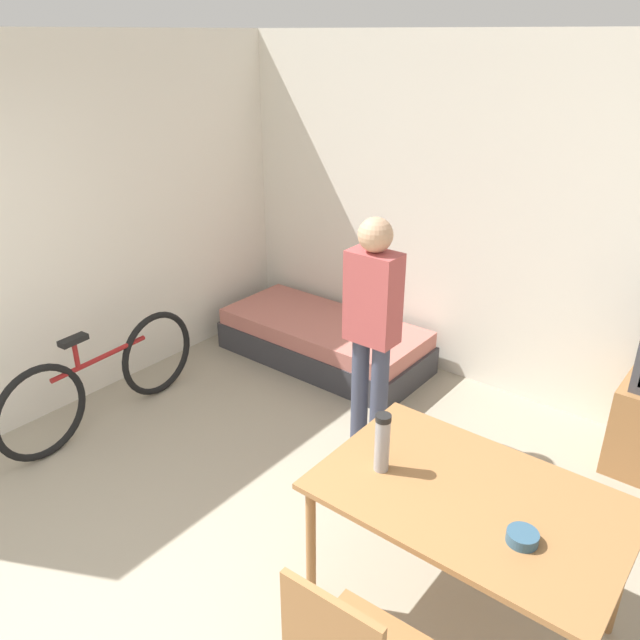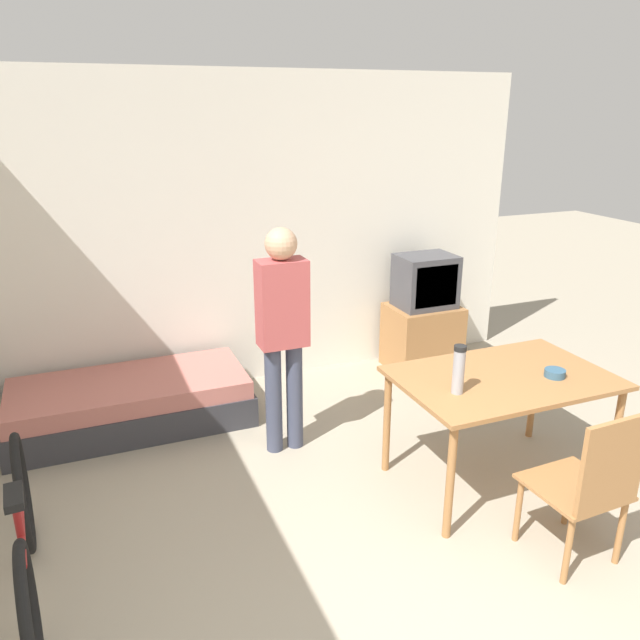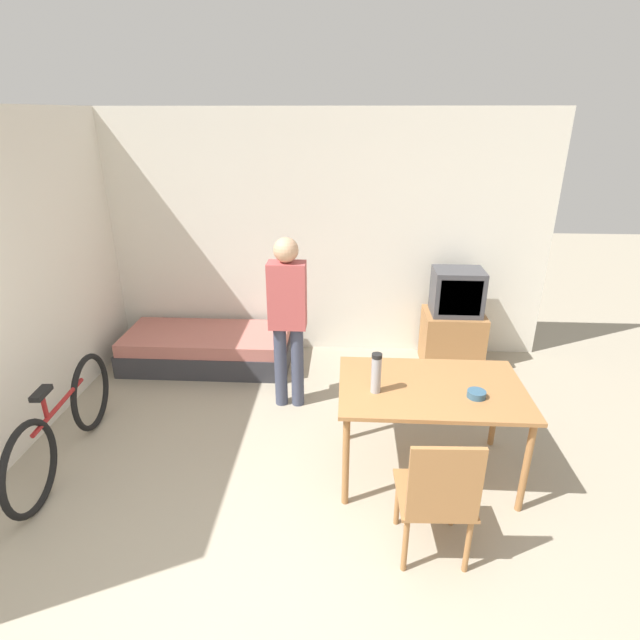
{
  "view_description": "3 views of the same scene",
  "coord_description": "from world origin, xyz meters",
  "px_view_note": "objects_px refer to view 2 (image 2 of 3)",
  "views": [
    {
      "loc": [
        1.97,
        -0.83,
        2.67
      ],
      "look_at": [
        -0.15,
        1.84,
        1.09
      ],
      "focal_mm": 35.0,
      "sensor_mm": 36.0,
      "label": 1
    },
    {
      "loc": [
        -1.34,
        -1.62,
        2.42
      ],
      "look_at": [
        0.13,
        2.04,
        1.05
      ],
      "focal_mm": 35.0,
      "sensor_mm": 36.0,
      "label": 2
    },
    {
      "loc": [
        0.48,
        -1.91,
        2.64
      ],
      "look_at": [
        0.27,
        1.85,
        1.07
      ],
      "focal_mm": 28.0,
      "sensor_mm": 36.0,
      "label": 3
    }
  ],
  "objects_px": {
    "mate_bowl": "(555,373)",
    "person_standing": "(283,326)",
    "bicycle": "(26,546)",
    "thermos_flask": "(459,367)",
    "wooden_chair": "(591,482)",
    "dining_table": "(502,387)",
    "daybed": "(131,403)",
    "tv": "(423,319)"
  },
  "relations": [
    {
      "from": "mate_bowl",
      "to": "person_standing",
      "type": "bearing_deg",
      "value": 143.96
    },
    {
      "from": "bicycle",
      "to": "thermos_flask",
      "type": "xyz_separation_m",
      "value": [
        2.44,
        -0.05,
        0.58
      ]
    },
    {
      "from": "wooden_chair",
      "to": "person_standing",
      "type": "distance_m",
      "value": 2.15
    },
    {
      "from": "wooden_chair",
      "to": "thermos_flask",
      "type": "distance_m",
      "value": 0.93
    },
    {
      "from": "person_standing",
      "to": "mate_bowl",
      "type": "bearing_deg",
      "value": -36.04
    },
    {
      "from": "wooden_chair",
      "to": "thermos_flask",
      "type": "bearing_deg",
      "value": 115.11
    },
    {
      "from": "daybed",
      "to": "person_standing",
      "type": "distance_m",
      "value": 1.5
    },
    {
      "from": "dining_table",
      "to": "person_standing",
      "type": "height_order",
      "value": "person_standing"
    },
    {
      "from": "dining_table",
      "to": "thermos_flask",
      "type": "bearing_deg",
      "value": -166.6
    },
    {
      "from": "person_standing",
      "to": "thermos_flask",
      "type": "xyz_separation_m",
      "value": [
        0.76,
        -1.03,
        -0.02
      ]
    },
    {
      "from": "daybed",
      "to": "dining_table",
      "type": "distance_m",
      "value": 2.82
    },
    {
      "from": "daybed",
      "to": "thermos_flask",
      "type": "height_order",
      "value": "thermos_flask"
    },
    {
      "from": "wooden_chair",
      "to": "daybed",
      "type": "bearing_deg",
      "value": 129.53
    },
    {
      "from": "dining_table",
      "to": "wooden_chair",
      "type": "relative_size",
      "value": 1.45
    },
    {
      "from": "wooden_chair",
      "to": "dining_table",
      "type": "bearing_deg",
      "value": 85.66
    },
    {
      "from": "daybed",
      "to": "bicycle",
      "type": "bearing_deg",
      "value": -110.86
    },
    {
      "from": "person_standing",
      "to": "bicycle",
      "type": "bearing_deg",
      "value": -149.82
    },
    {
      "from": "dining_table",
      "to": "bicycle",
      "type": "distance_m",
      "value": 2.88
    },
    {
      "from": "daybed",
      "to": "dining_table",
      "type": "bearing_deg",
      "value": -38.1
    },
    {
      "from": "tv",
      "to": "mate_bowl",
      "type": "bearing_deg",
      "value": -96.99
    },
    {
      "from": "wooden_chair",
      "to": "person_standing",
      "type": "height_order",
      "value": "person_standing"
    },
    {
      "from": "person_standing",
      "to": "thermos_flask",
      "type": "bearing_deg",
      "value": -53.81
    },
    {
      "from": "mate_bowl",
      "to": "thermos_flask",
      "type": "bearing_deg",
      "value": 177.16
    },
    {
      "from": "dining_table",
      "to": "person_standing",
      "type": "relative_size",
      "value": 0.83
    },
    {
      "from": "daybed",
      "to": "person_standing",
      "type": "height_order",
      "value": "person_standing"
    },
    {
      "from": "bicycle",
      "to": "person_standing",
      "type": "height_order",
      "value": "person_standing"
    },
    {
      "from": "daybed",
      "to": "thermos_flask",
      "type": "distance_m",
      "value": 2.64
    },
    {
      "from": "thermos_flask",
      "to": "mate_bowl",
      "type": "relative_size",
      "value": 2.32
    },
    {
      "from": "tv",
      "to": "dining_table",
      "type": "xyz_separation_m",
      "value": [
        -0.54,
        -1.86,
        0.19
      ]
    },
    {
      "from": "tv",
      "to": "person_standing",
      "type": "xyz_separation_m",
      "value": [
        -1.71,
        -0.93,
        0.46
      ]
    },
    {
      "from": "dining_table",
      "to": "thermos_flask",
      "type": "relative_size",
      "value": 4.48
    },
    {
      "from": "daybed",
      "to": "mate_bowl",
      "type": "distance_m",
      "value": 3.15
    },
    {
      "from": "daybed",
      "to": "tv",
      "type": "bearing_deg",
      "value": 2.98
    },
    {
      "from": "mate_bowl",
      "to": "bicycle",
      "type": "bearing_deg",
      "value": 178.41
    },
    {
      "from": "tv",
      "to": "dining_table",
      "type": "distance_m",
      "value": 1.94
    },
    {
      "from": "wooden_chair",
      "to": "person_standing",
      "type": "xyz_separation_m",
      "value": [
        -1.11,
        1.79,
        0.44
      ]
    },
    {
      "from": "dining_table",
      "to": "thermos_flask",
      "type": "distance_m",
      "value": 0.5
    },
    {
      "from": "person_standing",
      "to": "dining_table",
      "type": "bearing_deg",
      "value": -38.42
    },
    {
      "from": "bicycle",
      "to": "thermos_flask",
      "type": "bearing_deg",
      "value": -1.23
    },
    {
      "from": "daybed",
      "to": "person_standing",
      "type": "relative_size",
      "value": 1.12
    },
    {
      "from": "bicycle",
      "to": "mate_bowl",
      "type": "height_order",
      "value": "mate_bowl"
    },
    {
      "from": "wooden_chair",
      "to": "thermos_flask",
      "type": "relative_size",
      "value": 3.09
    }
  ]
}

